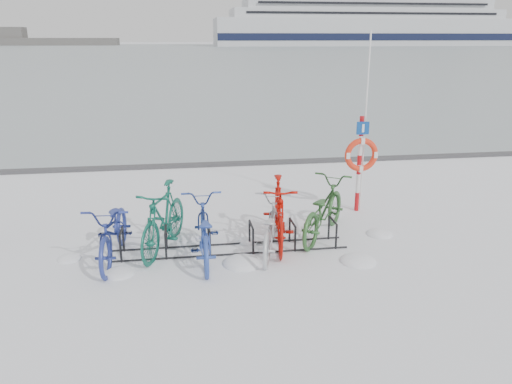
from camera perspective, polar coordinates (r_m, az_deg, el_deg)
The scene contains 13 objects.
ground at distance 8.62m, azimuth -2.92°, elevation -6.63°, with size 900.00×900.00×0.00m, color white.
ice_sheet at distance 162.89m, azimuth -8.66°, elevation 15.79°, with size 400.00×298.00×0.02m, color #9CAAB0.
quay_edge at distance 14.19m, azimuth -5.34°, elevation 3.14°, with size 400.00×0.25×0.10m, color #3F3F42.
bike_rack at distance 8.55m, azimuth -2.94°, elevation -5.52°, with size 4.00×0.48×0.46m.
lifebuoy_station at distance 10.34m, azimuth 11.92°, elevation 4.19°, with size 0.70×0.22×3.62m.
cruise_ferry at distance 243.32m, azimuth 12.26°, elevation 18.89°, with size 136.71×25.79×44.92m.
bike_0 at distance 8.43m, azimuth -15.93°, elevation -4.01°, with size 0.70×2.01×1.05m, color navy.
bike_1 at distance 8.59m, azimuth -10.55°, elevation -2.77°, with size 0.55×1.96×1.18m, color #115846.
bike_2 at distance 8.17m, azimuth -6.05°, elevation -4.20°, with size 0.68×1.95×1.02m, color #2B47A0.
bike_3 at distance 8.39m, azimuth 1.60°, elevation -3.83°, with size 0.62×1.79×0.94m, color #B4B8BC.
bike_4 at distance 8.69m, azimuth 2.62°, elevation -2.19°, with size 0.56×1.98×1.19m, color #B80E06.
bike_5 at distance 9.13m, azimuth 7.67°, elevation -1.76°, with size 0.71×2.05×1.08m, color #2D5B2B.
snow_drifts at distance 8.53m, azimuth 0.79°, elevation -6.89°, with size 5.91×1.94×0.22m.
Camera 1 is at (-0.75, -7.85, 3.48)m, focal length 35.00 mm.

